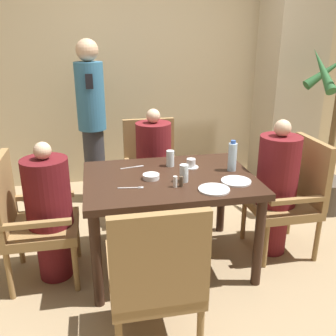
# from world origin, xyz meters

# --- Properties ---
(ground_plane) EXTENTS (16.00, 16.00, 0.00)m
(ground_plane) POSITION_xyz_m (0.00, 0.00, 0.00)
(ground_plane) COLOR #9E8460
(wall_back) EXTENTS (8.00, 0.06, 2.80)m
(wall_back) POSITION_xyz_m (0.00, 1.91, 1.40)
(wall_back) COLOR #C6B289
(wall_back) RESTS_ON ground_plane
(pillar_stone) EXTENTS (0.57, 0.57, 2.70)m
(pillar_stone) POSITION_xyz_m (1.64, 1.39, 1.35)
(pillar_stone) COLOR #BCAD8E
(pillar_stone) RESTS_ON ground_plane
(dining_table) EXTENTS (1.24, 0.91, 0.73)m
(dining_table) POSITION_xyz_m (0.00, 0.00, 0.63)
(dining_table) COLOR #331E14
(dining_table) RESTS_ON ground_plane
(chair_left_side) EXTENTS (0.50, 0.50, 0.94)m
(chair_left_side) POSITION_xyz_m (-1.01, -0.00, 0.50)
(chair_left_side) COLOR olive
(chair_left_side) RESTS_ON ground_plane
(diner_in_left_chair) EXTENTS (0.32, 0.32, 1.04)m
(diner_in_left_chair) POSITION_xyz_m (-0.87, 0.00, 0.53)
(diner_in_left_chair) COLOR #5B1419
(diner_in_left_chair) RESTS_ON ground_plane
(chair_far_side) EXTENTS (0.50, 0.50, 0.94)m
(chair_far_side) POSITION_xyz_m (0.00, 0.85, 0.50)
(chair_far_side) COLOR olive
(chair_far_side) RESTS_ON ground_plane
(diner_in_far_chair) EXTENTS (0.32, 0.32, 1.10)m
(diner_in_far_chair) POSITION_xyz_m (-0.00, 0.70, 0.56)
(diner_in_far_chair) COLOR maroon
(diner_in_far_chair) RESTS_ON ground_plane
(chair_right_side) EXTENTS (0.50, 0.50, 0.94)m
(chair_right_side) POSITION_xyz_m (1.01, -0.00, 0.50)
(chair_right_side) COLOR olive
(chair_right_side) RESTS_ON ground_plane
(diner_in_right_chair) EXTENTS (0.32, 0.32, 1.12)m
(diner_in_right_chair) POSITION_xyz_m (0.87, 0.00, 0.57)
(diner_in_right_chair) COLOR maroon
(diner_in_right_chair) RESTS_ON ground_plane
(chair_near_corner) EXTENTS (0.50, 0.50, 0.94)m
(chair_near_corner) POSITION_xyz_m (-0.25, -0.85, 0.50)
(chair_near_corner) COLOR olive
(chair_near_corner) RESTS_ON ground_plane
(standing_host) EXTENTS (0.28, 0.32, 1.67)m
(standing_host) POSITION_xyz_m (-0.53, 1.33, 0.90)
(standing_host) COLOR #2D2D33
(standing_host) RESTS_ON ground_plane
(potted_palm) EXTENTS (0.54, 0.53, 1.62)m
(potted_palm) POSITION_xyz_m (1.75, 0.63, 0.50)
(potted_palm) COLOR #4C4238
(potted_palm) RESTS_ON ground_plane
(plate_main_left) EXTENTS (0.21, 0.21, 0.01)m
(plate_main_left) POSITION_xyz_m (0.44, -0.20, 0.73)
(plate_main_left) COLOR white
(plate_main_left) RESTS_ON dining_table
(plate_main_right) EXTENTS (0.21, 0.21, 0.01)m
(plate_main_right) POSITION_xyz_m (0.24, -0.31, 0.73)
(plate_main_right) COLOR white
(plate_main_right) RESTS_ON dining_table
(teacup_with_saucer) EXTENTS (0.12, 0.12, 0.07)m
(teacup_with_saucer) POSITION_xyz_m (0.21, 0.16, 0.76)
(teacup_with_saucer) COLOR white
(teacup_with_saucer) RESTS_ON dining_table
(bowl_small) EXTENTS (0.12, 0.12, 0.04)m
(bowl_small) POSITION_xyz_m (-0.14, -0.02, 0.75)
(bowl_small) COLOR white
(bowl_small) RESTS_ON dining_table
(water_bottle) EXTENTS (0.07, 0.07, 0.24)m
(water_bottle) POSITION_xyz_m (0.50, 0.03, 0.84)
(water_bottle) COLOR silver
(water_bottle) RESTS_ON dining_table
(glass_tall_near) EXTENTS (0.06, 0.06, 0.13)m
(glass_tall_near) POSITION_xyz_m (0.08, -0.12, 0.79)
(glass_tall_near) COLOR silver
(glass_tall_near) RESTS_ON dining_table
(glass_tall_mid) EXTENTS (0.06, 0.06, 0.13)m
(glass_tall_mid) POSITION_xyz_m (0.05, 0.22, 0.79)
(glass_tall_mid) COLOR silver
(glass_tall_mid) RESTS_ON dining_table
(salt_shaker) EXTENTS (0.03, 0.03, 0.08)m
(salt_shaker) POSITION_xyz_m (0.00, -0.20, 0.77)
(salt_shaker) COLOR white
(salt_shaker) RESTS_ON dining_table
(pepper_shaker) EXTENTS (0.03, 0.03, 0.07)m
(pepper_shaker) POSITION_xyz_m (0.04, -0.20, 0.77)
(pepper_shaker) COLOR #4C3D2D
(pepper_shaker) RESTS_ON dining_table
(fork_beside_plate) EXTENTS (0.18, 0.04, 0.00)m
(fork_beside_plate) POSITION_xyz_m (-0.28, -0.17, 0.73)
(fork_beside_plate) COLOR silver
(fork_beside_plate) RESTS_ON dining_table
(knife_beside_plate) EXTENTS (0.19, 0.05, 0.00)m
(knife_beside_plate) POSITION_xyz_m (-0.24, 0.25, 0.73)
(knife_beside_plate) COLOR silver
(knife_beside_plate) RESTS_ON dining_table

